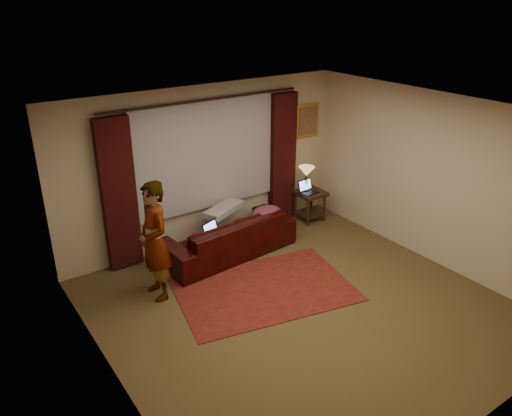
# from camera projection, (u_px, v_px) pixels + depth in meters

# --- Properties ---
(floor) EXTENTS (5.00, 5.00, 0.01)m
(floor) POSITION_uv_depth(u_px,v_px,m) (301.00, 308.00, 6.70)
(floor) COLOR brown
(floor) RESTS_ON ground
(ceiling) EXTENTS (5.00, 5.00, 0.02)m
(ceiling) POSITION_uv_depth(u_px,v_px,m) (309.00, 116.00, 5.65)
(ceiling) COLOR silver
(ceiling) RESTS_ON ground
(wall_back) EXTENTS (5.00, 0.02, 2.60)m
(wall_back) POSITION_uv_depth(u_px,v_px,m) (205.00, 166.00, 8.05)
(wall_back) COLOR #C5B59A
(wall_back) RESTS_ON ground
(wall_front) EXTENTS (5.00, 0.02, 2.60)m
(wall_front) POSITION_uv_depth(u_px,v_px,m) (492.00, 321.00, 4.29)
(wall_front) COLOR #C5B59A
(wall_front) RESTS_ON ground
(wall_left) EXTENTS (0.02, 5.00, 2.60)m
(wall_left) POSITION_uv_depth(u_px,v_px,m) (108.00, 282.00, 4.86)
(wall_left) COLOR #C5B59A
(wall_left) RESTS_ON ground
(wall_right) EXTENTS (0.02, 5.00, 2.60)m
(wall_right) POSITION_uv_depth(u_px,v_px,m) (433.00, 179.00, 7.48)
(wall_right) COLOR #C5B59A
(wall_right) RESTS_ON ground
(sheer_curtain) EXTENTS (2.50, 0.05, 1.80)m
(sheer_curtain) POSITION_uv_depth(u_px,v_px,m) (206.00, 155.00, 7.92)
(sheer_curtain) COLOR #A1A0A8
(sheer_curtain) RESTS_ON wall_back
(drape_left) EXTENTS (0.50, 0.14, 2.30)m
(drape_left) POSITION_uv_depth(u_px,v_px,m) (119.00, 195.00, 7.23)
(drape_left) COLOR black
(drape_left) RESTS_ON floor
(drape_right) EXTENTS (0.50, 0.14, 2.30)m
(drape_right) POSITION_uv_depth(u_px,v_px,m) (282.00, 158.00, 8.80)
(drape_right) COLOR black
(drape_right) RESTS_ON floor
(curtain_rod) EXTENTS (0.04, 0.04, 3.40)m
(curtain_rod) POSITION_uv_depth(u_px,v_px,m) (206.00, 100.00, 7.53)
(curtain_rod) COLOR black
(curtain_rod) RESTS_ON wall_back
(picture_frame) EXTENTS (0.50, 0.04, 0.60)m
(picture_frame) POSITION_uv_depth(u_px,v_px,m) (307.00, 121.00, 8.94)
(picture_frame) COLOR gold
(picture_frame) RESTS_ON wall_back
(sofa) EXTENTS (2.28, 1.13, 0.89)m
(sofa) POSITION_uv_depth(u_px,v_px,m) (228.00, 229.00, 7.88)
(sofa) COLOR black
(sofa) RESTS_ON floor
(throw_blanket) EXTENTS (0.82, 0.60, 0.09)m
(throw_blanket) POSITION_uv_depth(u_px,v_px,m) (223.00, 195.00, 7.97)
(throw_blanket) COLOR #979591
(throw_blanket) RESTS_ON sofa
(clothing_pile) EXTENTS (0.60, 0.52, 0.22)m
(clothing_pile) POSITION_uv_depth(u_px,v_px,m) (267.00, 214.00, 8.14)
(clothing_pile) COLOR brown
(clothing_pile) RESTS_ON sofa
(laptop_sofa) EXTENTS (0.41, 0.42, 0.22)m
(laptop_sofa) POSITION_uv_depth(u_px,v_px,m) (216.00, 231.00, 7.56)
(laptop_sofa) COLOR black
(laptop_sofa) RESTS_ON sofa
(area_rug) EXTENTS (2.71, 2.09, 0.01)m
(area_rug) POSITION_uv_depth(u_px,v_px,m) (264.00, 289.00, 7.09)
(area_rug) COLOR maroon
(area_rug) RESTS_ON floor
(end_table) EXTENTS (0.51, 0.51, 0.56)m
(end_table) POSITION_uv_depth(u_px,v_px,m) (310.00, 206.00, 9.13)
(end_table) COLOR black
(end_table) RESTS_ON floor
(tiffany_lamp) EXTENTS (0.30, 0.30, 0.46)m
(tiffany_lamp) POSITION_uv_depth(u_px,v_px,m) (306.00, 179.00, 8.95)
(tiffany_lamp) COLOR olive
(tiffany_lamp) RESTS_ON end_table
(laptop_table) EXTENTS (0.35, 0.37, 0.23)m
(laptop_table) POSITION_uv_depth(u_px,v_px,m) (309.00, 187.00, 8.90)
(laptop_table) COLOR black
(laptop_table) RESTS_ON end_table
(person) EXTENTS (0.50, 0.50, 1.68)m
(person) POSITION_uv_depth(u_px,v_px,m) (154.00, 241.00, 6.63)
(person) COLOR #979591
(person) RESTS_ON floor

